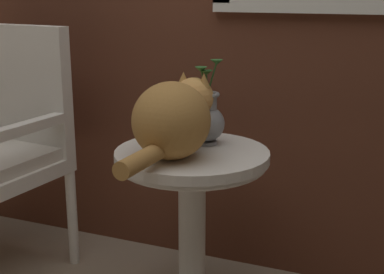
{
  "coord_description": "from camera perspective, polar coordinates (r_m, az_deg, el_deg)",
  "views": [
    {
      "loc": [
        0.79,
        -1.49,
        1.19
      ],
      "look_at": [
        0.07,
        0.23,
        0.68
      ],
      "focal_mm": 52.01,
      "sensor_mm": 36.0,
      "label": 1
    }
  ],
  "objects": [
    {
      "name": "wicker_side_table",
      "position": [
        2.01,
        -0.0,
        -6.77
      ],
      "size": [
        0.55,
        0.55,
        0.63
      ],
      "color": "silver",
      "rests_on": "ground_plane"
    },
    {
      "name": "cat",
      "position": [
        1.84,
        -1.88,
        1.94
      ],
      "size": [
        0.27,
        0.57,
        0.26
      ],
      "color": "#AD7A3D",
      "rests_on": "wicker_side_table"
    },
    {
      "name": "pewter_vase_with_ivy",
      "position": [
        2.01,
        1.55,
        1.92
      ],
      "size": [
        0.13,
        0.13,
        0.31
      ],
      "color": "gray",
      "rests_on": "wicker_side_table"
    }
  ]
}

